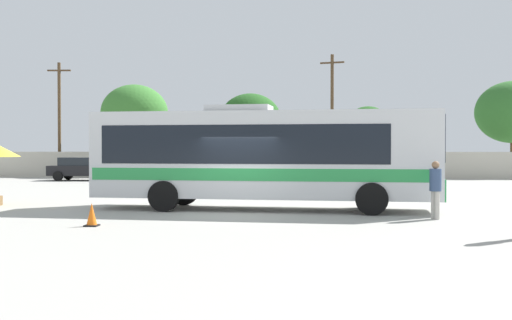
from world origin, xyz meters
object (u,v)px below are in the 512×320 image
Objects in this scene: traffic_cone_on_apron at (92,215)px; parked_car_rightmost_grey at (380,170)px; utility_pole_far at (59,117)px; coach_bus_silver_green at (261,154)px; parked_car_leftmost_black at (82,168)px; parked_car_second_grey at (164,169)px; utility_pole_near at (332,113)px; parked_car_third_grey at (268,169)px; roadside_tree_midleft at (250,120)px; roadside_tree_midright at (368,126)px; attendant_by_bus_door at (435,186)px; roadside_tree_left at (135,113)px.

parked_car_rightmost_grey is at bearing 65.95° from traffic_cone_on_apron.
traffic_cone_on_apron is (13.07, -29.22, -4.21)m from utility_pole_far.
coach_bus_silver_green is 18.67× the size of traffic_cone_on_apron.
coach_bus_silver_green is 2.82× the size of parked_car_leftmost_black.
parked_car_rightmost_grey is at bearing 3.19° from parked_car_second_grey.
parked_car_second_grey is 13.50m from utility_pole_near.
roadside_tree_midleft is (-1.97, 9.06, 3.64)m from parked_car_third_grey.
utility_pole_far is (-16.35, 5.90, 3.76)m from parked_car_third_grey.
coach_bus_silver_green reaches higher than parked_car_leftmost_black.
utility_pole_far is at bearing -177.16° from roadside_tree_midright.
traffic_cone_on_apron is (-9.68, -2.44, -0.68)m from attendant_by_bus_door.
parked_car_leftmost_black is 25.08m from traffic_cone_on_apron.
utility_pole_far is at bearing 166.14° from parked_car_rightmost_grey.
traffic_cone_on_apron is (-10.38, -30.38, -3.54)m from roadside_tree_midright.
roadside_tree_midleft is at bearing 102.27° from parked_car_third_grey.
roadside_tree_midleft reaches higher than parked_car_rightmost_grey.
parked_car_third_grey reaches higher than traffic_cone_on_apron.
utility_pole_far is at bearing 114.09° from traffic_cone_on_apron.
parked_car_rightmost_grey is (7.16, 0.10, 0.01)m from parked_car_third_grey.
parked_car_rightmost_grey is at bearing 0.17° from parked_car_leftmost_black.
coach_bus_silver_green reaches higher than parked_car_rightmost_grey.
parked_car_leftmost_black is 0.98× the size of parked_car_rightmost_grey.
roadside_tree_midright is (13.77, 7.74, 3.08)m from parked_car_second_grey.
coach_bus_silver_green is 26.25m from roadside_tree_midright.
roadside_tree_left reaches higher than traffic_cone_on_apron.
parked_car_leftmost_black reaches higher than parked_car_second_grey.
parked_car_second_grey is at bearing -34.22° from utility_pole_far.
utility_pole_near is at bearing -6.01° from roadside_tree_left.
coach_bus_silver_green is at bearing 49.34° from traffic_cone_on_apron.
parked_car_second_grey is 1.03× the size of parked_car_third_grey.
parked_car_leftmost_black is at bearing 111.34° from traffic_cone_on_apron.
attendant_by_bus_door is at bearing -57.09° from parked_car_second_grey.
roadside_tree_midright is at bearing 2.84° from utility_pole_far.
utility_pole_near is 1.39× the size of roadside_tree_midleft.
attendant_by_bus_door is at bearing -74.39° from roadside_tree_midleft.
parked_car_second_grey reaches higher than traffic_cone_on_apron.
parked_car_rightmost_grey is 7.62m from utility_pole_near.
utility_pole_near is at bearing 53.86° from parked_car_third_grey.
roadside_tree_left is 32.19m from traffic_cone_on_apron.
roadside_tree_left is 11.14× the size of traffic_cone_on_apron.
utility_pole_far is (-17.30, 24.28, 2.60)m from coach_bus_silver_green.
parked_car_third_grey is (-0.96, 18.38, -1.17)m from coach_bus_silver_green.
attendant_by_bus_door reaches higher than parked_car_second_grey.
roadside_tree_midright reaches higher than parked_car_rightmost_grey.
roadside_tree_left is at bearing 173.99° from utility_pole_near.
parked_car_second_grey is 10.20m from roadside_tree_left.
parked_car_third_grey is 0.49× the size of utility_pole_near.
parked_car_third_grey is 0.83× the size of roadside_tree_midright.
utility_pole_near is (16.78, 5.95, 3.90)m from parked_car_leftmost_black.
attendant_by_bus_door is 28.09m from roadside_tree_midright.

